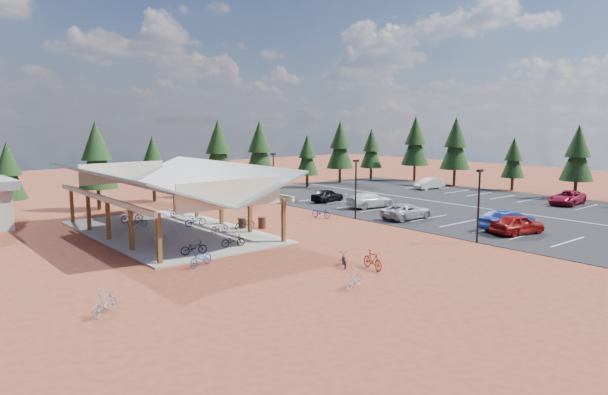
{
  "coord_description": "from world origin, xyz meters",
  "views": [
    {
      "loc": [
        -27.78,
        -30.9,
        8.46
      ],
      "look_at": [
        0.35,
        3.36,
        2.14
      ],
      "focal_mm": 32.0,
      "sensor_mm": 36.0,
      "label": 1
    }
  ],
  "objects_px": {
    "trash_bin_1": "(262,223)",
    "car_3": "(370,200)",
    "bike_9": "(105,303)",
    "car_9": "(429,184)",
    "car_1": "(507,220)",
    "bike_16": "(245,224)",
    "bike_3": "(132,216)",
    "bike_1": "(166,234)",
    "bike_11": "(373,260)",
    "lamp_post_0": "(479,201)",
    "car_0": "(517,224)",
    "lamp_post_2": "(273,174)",
    "bike_12": "(344,260)",
    "bike_13": "(354,279)",
    "bike_5": "(220,227)",
    "bike_4": "(233,241)",
    "bike_10": "(201,258)",
    "bike_0": "(194,248)",
    "lamp_post_1": "(356,185)",
    "bike_6": "(195,221)",
    "trash_bin_0": "(242,224)",
    "car_4": "(327,195)",
    "car_2": "(407,211)",
    "bike_2": "(138,222)",
    "bike_7": "(178,211)",
    "car_6": "(567,198)",
    "bike_14": "(321,213)",
    "bike_pavilion": "(168,182)"
  },
  "relations": [
    {
      "from": "trash_bin_1",
      "to": "car_3",
      "type": "distance_m",
      "value": 14.04
    },
    {
      "from": "bike_9",
      "to": "car_9",
      "type": "height_order",
      "value": "car_9"
    },
    {
      "from": "car_1",
      "to": "car_9",
      "type": "bearing_deg",
      "value": -30.87
    },
    {
      "from": "bike_16",
      "to": "bike_3",
      "type": "bearing_deg",
      "value": -149.61
    },
    {
      "from": "bike_1",
      "to": "bike_11",
      "type": "xyz_separation_m",
      "value": [
        6.18,
        -13.81,
        -0.11
      ]
    },
    {
      "from": "lamp_post_0",
      "to": "car_0",
      "type": "xyz_separation_m",
      "value": [
        4.75,
        -0.34,
        -2.18
      ]
    },
    {
      "from": "lamp_post_2",
      "to": "bike_11",
      "type": "xyz_separation_m",
      "value": [
        -10.61,
        -24.09,
        -2.43
      ]
    },
    {
      "from": "bike_12",
      "to": "bike_13",
      "type": "distance_m",
      "value": 4.11
    },
    {
      "from": "bike_3",
      "to": "bike_5",
      "type": "xyz_separation_m",
      "value": [
        3.4,
        -8.26,
        -0.06
      ]
    },
    {
      "from": "bike_13",
      "to": "bike_11",
      "type": "bearing_deg",
      "value": 103.55
    },
    {
      "from": "bike_4",
      "to": "bike_10",
      "type": "relative_size",
      "value": 0.85
    },
    {
      "from": "bike_0",
      "to": "bike_11",
      "type": "bearing_deg",
      "value": -132.55
    },
    {
      "from": "lamp_post_1",
      "to": "car_1",
      "type": "distance_m",
      "value": 12.55
    },
    {
      "from": "lamp_post_2",
      "to": "bike_6",
      "type": "relative_size",
      "value": 2.95
    },
    {
      "from": "trash_bin_1",
      "to": "bike_10",
      "type": "height_order",
      "value": "bike_10"
    },
    {
      "from": "trash_bin_0",
      "to": "car_0",
      "type": "relative_size",
      "value": 0.2
    },
    {
      "from": "lamp_post_1",
      "to": "bike_1",
      "type": "bearing_deg",
      "value": 174.17
    },
    {
      "from": "trash_bin_0",
      "to": "bike_13",
      "type": "xyz_separation_m",
      "value": [
        -3.84,
        -16.38,
        0.02
      ]
    },
    {
      "from": "car_3",
      "to": "bike_10",
      "type": "bearing_deg",
      "value": 118.66
    },
    {
      "from": "bike_9",
      "to": "car_1",
      "type": "xyz_separation_m",
      "value": [
        30.55,
        -1.36,
        0.31
      ]
    },
    {
      "from": "bike_11",
      "to": "car_3",
      "type": "xyz_separation_m",
      "value": [
        15.93,
        15.42,
        0.23
      ]
    },
    {
      "from": "car_4",
      "to": "bike_16",
      "type": "bearing_deg",
      "value": 106.79
    },
    {
      "from": "bike_16",
      "to": "car_2",
      "type": "height_order",
      "value": "car_2"
    },
    {
      "from": "bike_13",
      "to": "bike_1",
      "type": "bearing_deg",
      "value": 174.57
    },
    {
      "from": "trash_bin_1",
      "to": "bike_2",
      "type": "height_order",
      "value": "bike_2"
    },
    {
      "from": "bike_12",
      "to": "car_2",
      "type": "distance_m",
      "value": 16.69
    },
    {
      "from": "bike_0",
      "to": "bike_10",
      "type": "distance_m",
      "value": 2.64
    },
    {
      "from": "bike_7",
      "to": "bike_13",
      "type": "distance_m",
      "value": 24.37
    },
    {
      "from": "bike_9",
      "to": "car_6",
      "type": "height_order",
      "value": "car_6"
    },
    {
      "from": "bike_1",
      "to": "bike_6",
      "type": "distance_m",
      "value": 5.6
    },
    {
      "from": "bike_6",
      "to": "car_6",
      "type": "relative_size",
      "value": 0.34
    },
    {
      "from": "bike_0",
      "to": "bike_9",
      "type": "bearing_deg",
      "value": 143.57
    },
    {
      "from": "lamp_post_1",
      "to": "bike_3",
      "type": "bearing_deg",
      "value": 147.84
    },
    {
      "from": "lamp_post_0",
      "to": "car_1",
      "type": "distance_m",
      "value": 5.99
    },
    {
      "from": "car_0",
      "to": "bike_12",
      "type": "bearing_deg",
      "value": 95.91
    },
    {
      "from": "lamp_post_2",
      "to": "bike_12",
      "type": "relative_size",
      "value": 3.31
    },
    {
      "from": "bike_9",
      "to": "bike_14",
      "type": "xyz_separation_m",
      "value": [
        23.04,
        11.93,
        -0.03
      ]
    },
    {
      "from": "bike_1",
      "to": "bike_12",
      "type": "relative_size",
      "value": 1.19
    },
    {
      "from": "bike_4",
      "to": "bike_14",
      "type": "distance_m",
      "value": 12.94
    },
    {
      "from": "bike_0",
      "to": "car_3",
      "type": "relative_size",
      "value": 0.33
    },
    {
      "from": "bike_pavilion",
      "to": "bike_5",
      "type": "bearing_deg",
      "value": -52.61
    },
    {
      "from": "bike_12",
      "to": "bike_14",
      "type": "relative_size",
      "value": 0.85
    },
    {
      "from": "trash_bin_1",
      "to": "bike_9",
      "type": "height_order",
      "value": "bike_9"
    },
    {
      "from": "bike_13",
      "to": "bike_6",
      "type": "bearing_deg",
      "value": 160.13
    },
    {
      "from": "lamp_post_1",
      "to": "bike_9",
      "type": "distance_m",
      "value": 26.97
    },
    {
      "from": "trash_bin_0",
      "to": "bike_7",
      "type": "height_order",
      "value": "bike_7"
    },
    {
      "from": "bike_0",
      "to": "bike_7",
      "type": "xyz_separation_m",
      "value": [
        5.39,
        13.11,
        0.04
      ]
    },
    {
      "from": "bike_2",
      "to": "bike_12",
      "type": "height_order",
      "value": "bike_2"
    },
    {
      "from": "lamp_post_2",
      "to": "bike_pavilion",
      "type": "bearing_deg",
      "value": -154.98
    },
    {
      "from": "lamp_post_2",
      "to": "bike_3",
      "type": "distance_m",
      "value": 16.2
    }
  ]
}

